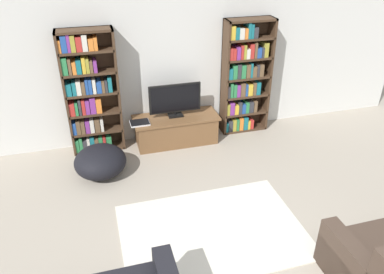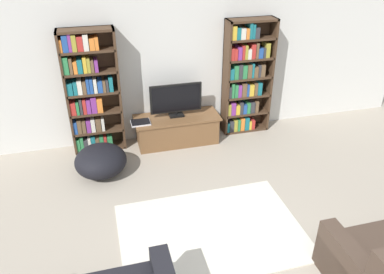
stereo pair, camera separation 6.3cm
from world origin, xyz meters
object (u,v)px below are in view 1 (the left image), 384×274
at_px(bookshelf_right, 244,78).
at_px(beanbag_ottoman, 100,161).
at_px(laptop, 140,123).
at_px(tv_stand, 176,129).
at_px(television, 175,100).
at_px(bookshelf_left, 89,94).

height_order(bookshelf_right, beanbag_ottoman, bookshelf_right).
bearing_deg(laptop, tv_stand, 7.55).
relative_size(bookshelf_right, television, 2.30).
xyz_separation_m(bookshelf_left, laptop, (0.71, -0.24, -0.49)).
relative_size(bookshelf_left, television, 2.30).
bearing_deg(beanbag_ottoman, tv_stand, 26.33).
bearing_deg(television, laptop, -169.86).
bearing_deg(television, bookshelf_right, 5.83).
bearing_deg(bookshelf_left, beanbag_ottoman, -87.61).
distance_m(laptop, beanbag_ottoman, 0.92).
height_order(tv_stand, television, television).
distance_m(bookshelf_left, laptop, 0.90).
distance_m(bookshelf_right, beanbag_ottoman, 2.75).
bearing_deg(laptop, television, 10.14).
relative_size(bookshelf_right, beanbag_ottoman, 2.60).
height_order(tv_stand, laptop, laptop).
xyz_separation_m(television, beanbag_ottoman, (-1.29, -0.67, -0.55)).
relative_size(television, laptop, 2.78).
relative_size(tv_stand, beanbag_ottoman, 1.87).
distance_m(television, beanbag_ottoman, 1.56).
bearing_deg(bookshelf_right, tv_stand, -172.87).
bearing_deg(television, beanbag_ottoman, -152.67).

